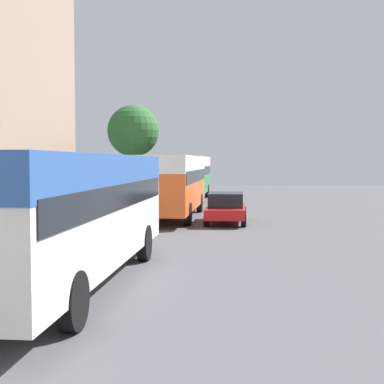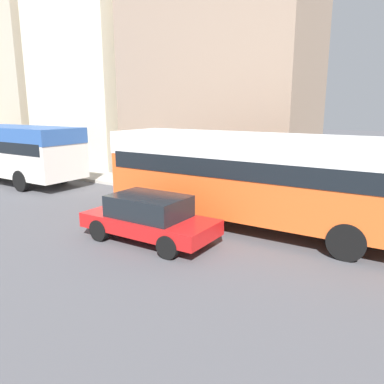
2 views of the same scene
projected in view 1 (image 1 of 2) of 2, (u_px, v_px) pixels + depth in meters
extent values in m
cube|color=silver|center=(66.00, 209.00, 11.86)|extent=(2.54, 10.09, 2.42)
cube|color=#2D569E|center=(65.00, 171.00, 11.81)|extent=(2.57, 10.14, 0.73)
cube|color=black|center=(66.00, 196.00, 11.84)|extent=(2.59, 9.69, 0.53)
cylinder|color=black|center=(63.00, 242.00, 15.15)|extent=(0.28, 1.00, 1.00)
cylinder|color=black|center=(144.00, 243.00, 14.92)|extent=(0.28, 1.00, 1.00)
cylinder|color=black|center=(73.00, 301.00, 8.70)|extent=(0.28, 1.00, 1.00)
cube|color=#EA5B23|center=(170.00, 182.00, 26.23)|extent=(2.59, 9.99, 2.54)
cube|color=white|center=(170.00, 164.00, 26.18)|extent=(2.62, 10.04, 0.76)
cube|color=black|center=(170.00, 175.00, 26.21)|extent=(2.64, 9.59, 0.56)
cylinder|color=black|center=(157.00, 203.00, 29.50)|extent=(0.28, 1.00, 1.00)
cylinder|color=black|center=(200.00, 203.00, 29.26)|extent=(0.28, 1.00, 1.00)
cylinder|color=black|center=(134.00, 214.00, 23.34)|extent=(0.28, 1.00, 1.00)
cylinder|color=black|center=(188.00, 214.00, 23.11)|extent=(0.28, 1.00, 1.00)
cube|color=#2D8447|center=(188.00, 175.00, 38.21)|extent=(2.57, 9.93, 2.63)
cube|color=silver|center=(188.00, 162.00, 38.16)|extent=(2.59, 9.98, 0.79)
cube|color=black|center=(188.00, 170.00, 38.19)|extent=(2.62, 9.53, 0.58)
cylinder|color=black|center=(177.00, 191.00, 41.46)|extent=(0.28, 1.00, 1.00)
cylinder|color=black|center=(207.00, 191.00, 41.23)|extent=(0.28, 1.00, 1.00)
cylinder|color=black|center=(165.00, 196.00, 35.34)|extent=(0.28, 1.00, 1.00)
cylinder|color=black|center=(201.00, 196.00, 35.11)|extent=(0.28, 1.00, 1.00)
cube|color=red|center=(226.00, 211.00, 23.95)|extent=(1.71, 4.06, 0.44)
cube|color=black|center=(226.00, 200.00, 23.92)|extent=(1.51, 2.23, 0.62)
cylinder|color=black|center=(210.00, 213.00, 25.29)|extent=(0.22, 0.64, 0.64)
cylinder|color=black|center=(244.00, 214.00, 25.14)|extent=(0.22, 0.64, 0.64)
cylinder|color=black|center=(207.00, 219.00, 22.79)|extent=(0.22, 0.64, 0.64)
cylinder|color=black|center=(244.00, 219.00, 22.64)|extent=(0.22, 0.64, 0.64)
cylinder|color=#232838|center=(70.00, 222.00, 19.47)|extent=(0.27, 0.27, 0.81)
cylinder|color=black|center=(70.00, 202.00, 19.43)|extent=(0.34, 0.34, 0.68)
sphere|color=tan|center=(69.00, 190.00, 19.40)|extent=(0.22, 0.22, 0.22)
cylinder|color=brown|center=(134.00, 176.00, 35.01)|extent=(0.36, 0.36, 3.36)
sphere|color=#2D662D|center=(133.00, 131.00, 34.85)|extent=(3.37, 3.37, 3.37)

